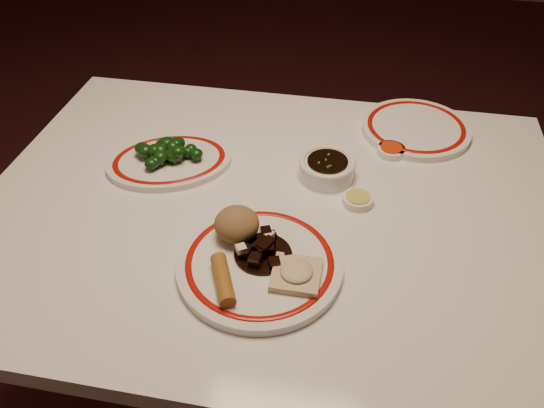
{
  "coord_description": "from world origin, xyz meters",
  "views": [
    {
      "loc": [
        0.15,
        -0.81,
        1.46
      ],
      "look_at": [
        0.01,
        -0.06,
        0.8
      ],
      "focal_mm": 35.0,
      "sensor_mm": 36.0,
      "label": 1
    }
  ],
  "objects_px": {
    "spring_roll": "(223,280)",
    "fried_wonton": "(296,273)",
    "dining_table": "(271,236)",
    "stirfry_heap": "(263,249)",
    "main_plate": "(260,264)",
    "broccoli_plate": "(170,161)",
    "soy_bowl": "(327,169)",
    "broccoli_pile": "(168,150)",
    "rice_mound": "(237,224)"
  },
  "relations": [
    {
      "from": "spring_roll",
      "to": "broccoli_plate",
      "type": "height_order",
      "value": "spring_roll"
    },
    {
      "from": "spring_roll",
      "to": "soy_bowl",
      "type": "height_order",
      "value": "spring_roll"
    },
    {
      "from": "dining_table",
      "to": "stirfry_heap",
      "type": "distance_m",
      "value": 0.2
    },
    {
      "from": "stirfry_heap",
      "to": "broccoli_pile",
      "type": "height_order",
      "value": "broccoli_pile"
    },
    {
      "from": "broccoli_pile",
      "to": "fried_wonton",
      "type": "bearing_deg",
      "value": -41.82
    },
    {
      "from": "fried_wonton",
      "to": "broccoli_pile",
      "type": "relative_size",
      "value": 0.54
    },
    {
      "from": "broccoli_plate",
      "to": "broccoli_pile",
      "type": "height_order",
      "value": "broccoli_pile"
    },
    {
      "from": "dining_table",
      "to": "broccoli_plate",
      "type": "bearing_deg",
      "value": 159.59
    },
    {
      "from": "dining_table",
      "to": "spring_roll",
      "type": "height_order",
      "value": "spring_roll"
    },
    {
      "from": "broccoli_plate",
      "to": "dining_table",
      "type": "bearing_deg",
      "value": -20.41
    },
    {
      "from": "main_plate",
      "to": "rice_mound",
      "type": "height_order",
      "value": "rice_mound"
    },
    {
      "from": "spring_roll",
      "to": "broccoli_pile",
      "type": "distance_m",
      "value": 0.4
    },
    {
      "from": "main_plate",
      "to": "broccoli_plate",
      "type": "xyz_separation_m",
      "value": [
        -0.26,
        0.27,
        -0.0
      ]
    },
    {
      "from": "rice_mound",
      "to": "fried_wonton",
      "type": "height_order",
      "value": "rice_mound"
    },
    {
      "from": "broccoli_plate",
      "to": "rice_mound",
      "type": "bearing_deg",
      "value": -45.82
    },
    {
      "from": "spring_roll",
      "to": "dining_table",
      "type": "bearing_deg",
      "value": 57.48
    },
    {
      "from": "fried_wonton",
      "to": "spring_roll",
      "type": "bearing_deg",
      "value": -161.41
    },
    {
      "from": "main_plate",
      "to": "fried_wonton",
      "type": "height_order",
      "value": "fried_wonton"
    },
    {
      "from": "spring_roll",
      "to": "stirfry_heap",
      "type": "xyz_separation_m",
      "value": [
        0.05,
        0.08,
        -0.0
      ]
    },
    {
      "from": "main_plate",
      "to": "fried_wonton",
      "type": "bearing_deg",
      "value": -20.3
    },
    {
      "from": "dining_table",
      "to": "broccoli_pile",
      "type": "distance_m",
      "value": 0.3
    },
    {
      "from": "fried_wonton",
      "to": "broccoli_pile",
      "type": "height_order",
      "value": "broccoli_pile"
    },
    {
      "from": "broccoli_plate",
      "to": "soy_bowl",
      "type": "height_order",
      "value": "soy_bowl"
    },
    {
      "from": "fried_wonton",
      "to": "broccoli_pile",
      "type": "bearing_deg",
      "value": 138.18
    },
    {
      "from": "stirfry_heap",
      "to": "soy_bowl",
      "type": "bearing_deg",
      "value": 72.14
    },
    {
      "from": "broccoli_pile",
      "to": "soy_bowl",
      "type": "distance_m",
      "value": 0.35
    },
    {
      "from": "dining_table",
      "to": "broccoli_pile",
      "type": "bearing_deg",
      "value": 159.07
    },
    {
      "from": "spring_roll",
      "to": "soy_bowl",
      "type": "xyz_separation_m",
      "value": [
        0.14,
        0.36,
        -0.01
      ]
    },
    {
      "from": "fried_wonton",
      "to": "stirfry_heap",
      "type": "bearing_deg",
      "value": 146.63
    },
    {
      "from": "dining_table",
      "to": "rice_mound",
      "type": "relative_size",
      "value": 14.33
    },
    {
      "from": "broccoli_plate",
      "to": "broccoli_pile",
      "type": "relative_size",
      "value": 2.15
    },
    {
      "from": "fried_wonton",
      "to": "dining_table",
      "type": "bearing_deg",
      "value": 112.34
    },
    {
      "from": "dining_table",
      "to": "fried_wonton",
      "type": "bearing_deg",
      "value": -67.66
    },
    {
      "from": "spring_roll",
      "to": "stirfry_heap",
      "type": "height_order",
      "value": "stirfry_heap"
    },
    {
      "from": "broccoli_plate",
      "to": "stirfry_heap",
      "type": "bearing_deg",
      "value": -43.52
    },
    {
      "from": "main_plate",
      "to": "fried_wonton",
      "type": "relative_size",
      "value": 4.49
    },
    {
      "from": "main_plate",
      "to": "soy_bowl",
      "type": "distance_m",
      "value": 0.3
    },
    {
      "from": "soy_bowl",
      "to": "main_plate",
      "type": "bearing_deg",
      "value": -107.11
    },
    {
      "from": "main_plate",
      "to": "stirfry_heap",
      "type": "bearing_deg",
      "value": 84.23
    },
    {
      "from": "broccoli_pile",
      "to": "soy_bowl",
      "type": "bearing_deg",
      "value": 3.01
    },
    {
      "from": "dining_table",
      "to": "broccoli_plate",
      "type": "xyz_separation_m",
      "value": [
        -0.25,
        0.09,
        0.1
      ]
    },
    {
      "from": "main_plate",
      "to": "broccoli_pile",
      "type": "height_order",
      "value": "broccoli_pile"
    },
    {
      "from": "dining_table",
      "to": "soy_bowl",
      "type": "height_order",
      "value": "soy_bowl"
    },
    {
      "from": "dining_table",
      "to": "rice_mound",
      "type": "distance_m",
      "value": 0.19
    },
    {
      "from": "spring_roll",
      "to": "fried_wonton",
      "type": "height_order",
      "value": "spring_roll"
    },
    {
      "from": "stirfry_heap",
      "to": "broccoli_plate",
      "type": "bearing_deg",
      "value": 136.48
    },
    {
      "from": "dining_table",
      "to": "main_plate",
      "type": "relative_size",
      "value": 3.19
    },
    {
      "from": "broccoli_plate",
      "to": "fried_wonton",
      "type": "bearing_deg",
      "value": -41.67
    },
    {
      "from": "main_plate",
      "to": "broccoli_plate",
      "type": "relative_size",
      "value": 1.13
    },
    {
      "from": "rice_mound",
      "to": "broccoli_pile",
      "type": "bearing_deg",
      "value": 134.0
    }
  ]
}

